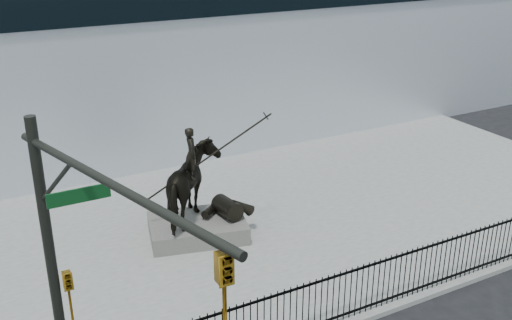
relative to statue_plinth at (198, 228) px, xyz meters
name	(u,v)px	position (x,y,z in m)	size (l,w,h in m)	color
plaza	(242,228)	(1.58, -0.12, -0.36)	(30.00, 12.00, 0.15)	gray
building	(120,36)	(1.58, 12.88, 4.06)	(44.00, 14.00, 9.00)	white
picket_fence	(345,295)	(1.58, -5.87, 0.47)	(22.10, 0.10, 1.50)	black
statue_plinth	(198,228)	(0.00, 0.00, 0.00)	(3.06, 2.10, 0.57)	#52504B
equestrian_statue	(198,186)	(0.06, -0.01, 1.49)	(3.82, 2.84, 3.32)	black
traffic_signal_left	(81,306)	(-5.17, -7.74, 3.59)	(1.52, 4.84, 7.00)	black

